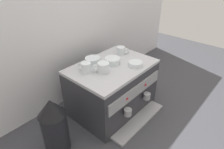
# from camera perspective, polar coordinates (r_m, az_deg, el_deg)

# --- Properties ---
(ground_plane) EXTENTS (4.00, 4.00, 0.00)m
(ground_plane) POSITION_cam_1_polar(r_m,az_deg,el_deg) (1.71, -0.00, -9.38)
(ground_plane) COLOR #38383D
(tiled_backsplash_wall) EXTENTS (2.80, 0.03, 1.12)m
(tiled_backsplash_wall) POSITION_cam_1_polar(r_m,az_deg,el_deg) (1.68, -10.31, 11.47)
(tiled_backsplash_wall) COLOR silver
(tiled_backsplash_wall) RESTS_ON ground_plane
(espresso_machine) EXTENTS (0.65, 0.56, 0.41)m
(espresso_machine) POSITION_cam_1_polar(r_m,az_deg,el_deg) (1.59, 0.13, -3.89)
(espresso_machine) COLOR #2D2D33
(espresso_machine) RESTS_ON ground_plane
(ceramic_cup_0) EXTENTS (0.07, 0.10, 0.06)m
(ceramic_cup_0) POSITION_cam_1_polar(r_m,az_deg,el_deg) (1.65, 2.80, 7.03)
(ceramic_cup_0) COLOR silver
(ceramic_cup_0) RESTS_ON espresso_machine
(ceramic_cup_1) EXTENTS (0.07, 0.11, 0.07)m
(ceramic_cup_1) POSITION_cam_1_polar(r_m,az_deg,el_deg) (1.39, -7.71, 2.06)
(ceramic_cup_1) COLOR silver
(ceramic_cup_1) RESTS_ON espresso_machine
(ceramic_cup_2) EXTENTS (0.11, 0.10, 0.07)m
(ceramic_cup_2) POSITION_cam_1_polar(r_m,az_deg,el_deg) (1.38, -2.72, 2.04)
(ceramic_cup_2) COLOR silver
(ceramic_cup_2) RESTS_ON espresso_machine
(ceramic_bowl_0) EXTENTS (0.12, 0.12, 0.04)m
(ceramic_bowl_0) POSITION_cam_1_polar(r_m,az_deg,el_deg) (1.50, 0.14, 4.02)
(ceramic_bowl_0) COLOR silver
(ceramic_bowl_0) RESTS_ON espresso_machine
(ceramic_bowl_1) EXTENTS (0.12, 0.12, 0.04)m
(ceramic_bowl_1) POSITION_cam_1_polar(r_m,az_deg,el_deg) (1.52, -5.65, 4.12)
(ceramic_bowl_1) COLOR silver
(ceramic_bowl_1) RESTS_ON espresso_machine
(ceramic_bowl_2) EXTENTS (0.10, 0.10, 0.03)m
(ceramic_bowl_2) POSITION_cam_1_polar(r_m,az_deg,el_deg) (1.48, 6.87, 3.07)
(ceramic_bowl_2) COLOR silver
(ceramic_bowl_2) RESTS_ON espresso_machine
(coffee_grinder) EXTENTS (0.17, 0.17, 0.40)m
(coffee_grinder) POSITION_cam_1_polar(r_m,az_deg,el_deg) (1.32, -16.43, -14.02)
(coffee_grinder) COLOR black
(coffee_grinder) RESTS_ON ground_plane
(milk_pitcher) EXTENTS (0.09, 0.09, 0.12)m
(milk_pitcher) POSITION_cam_1_polar(r_m,az_deg,el_deg) (1.99, 10.69, -1.40)
(milk_pitcher) COLOR #B7B7BC
(milk_pitcher) RESTS_ON ground_plane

